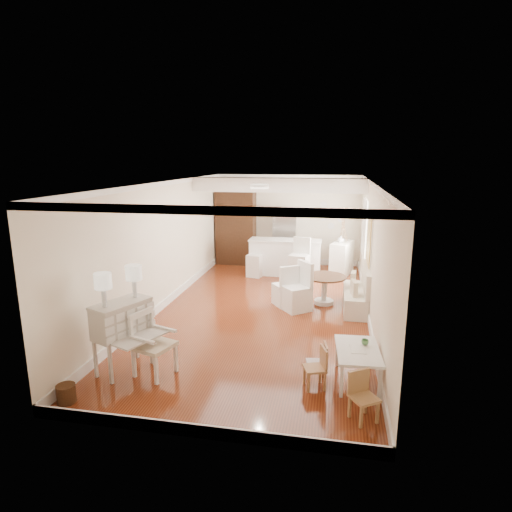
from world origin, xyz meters
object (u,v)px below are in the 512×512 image
(slip_chair_near, at_px, (296,287))
(pantry_cabinet, at_px, (236,228))
(kids_chair_a, at_px, (315,368))
(breakfast_counter, at_px, (285,257))
(bar_stool_right, at_px, (299,260))
(kids_chair_b, at_px, (317,363))
(bar_stool_left, at_px, (255,259))
(sideboard, at_px, (342,259))
(secretary_bureau, at_px, (123,336))
(wicker_basket, at_px, (66,394))
(fridge, at_px, (296,238))
(kids_chair_c, at_px, (364,397))
(dining_table, at_px, (324,290))
(gustavian_armchair, at_px, (154,344))
(kids_table, at_px, (357,365))
(slip_chair_far, at_px, (285,285))

(slip_chair_near, bearing_deg, pantry_cabinet, 171.23)
(kids_chair_a, xyz_separation_m, slip_chair_near, (-0.58, 3.23, 0.23))
(breakfast_counter, xyz_separation_m, bar_stool_right, (0.46, -0.64, 0.08))
(kids_chair_b, relative_size, bar_stool_left, 0.61)
(kids_chair_b, xyz_separation_m, bar_stool_left, (-2.02, 5.63, 0.20))
(breakfast_counter, bearing_deg, slip_chair_near, -78.31)
(bar_stool_right, bearing_deg, sideboard, 51.36)
(secretary_bureau, distance_m, kids_chair_b, 3.02)
(wicker_basket, bearing_deg, kids_chair_a, 17.21)
(fridge, bearing_deg, pantry_cabinet, 179.10)
(kids_chair_c, bearing_deg, dining_table, 65.09)
(gustavian_armchair, distance_m, wicker_basket, 1.36)
(wicker_basket, xyz_separation_m, breakfast_counter, (2.15, 7.19, 0.39))
(kids_chair_c, bearing_deg, kids_table, 59.50)
(kids_chair_a, bearing_deg, slip_chair_near, 171.40)
(breakfast_counter, bearing_deg, wicker_basket, -106.65)
(secretary_bureau, bearing_deg, kids_table, 28.04)
(dining_table, height_order, slip_chair_far, slip_chair_far)
(bar_stool_right, xyz_separation_m, fridge, (-0.26, 1.69, 0.30))
(gustavian_armchair, distance_m, fridge, 7.43)
(slip_chair_far, xyz_separation_m, bar_stool_left, (-1.13, 2.26, 0.02))
(kids_table, distance_m, sideboard, 6.14)
(wicker_basket, bearing_deg, gustavian_armchair, 47.57)
(gustavian_armchair, xyz_separation_m, kids_chair_b, (2.47, 0.23, -0.19))
(fridge, bearing_deg, secretary_bureau, -105.47)
(bar_stool_right, relative_size, sideboard, 1.18)
(wicker_basket, xyz_separation_m, kids_chair_c, (4.00, 0.33, 0.20))
(kids_chair_a, bearing_deg, wicker_basket, -91.55)
(kids_chair_b, bearing_deg, pantry_cabinet, -167.01)
(kids_table, relative_size, slip_chair_near, 0.96)
(sideboard, bearing_deg, pantry_cabinet, -177.94)
(dining_table, xyz_separation_m, breakfast_counter, (-1.20, 2.37, 0.18))
(kids_table, relative_size, breakfast_counter, 0.51)
(gustavian_armchair, height_order, bar_stool_left, bar_stool_left)
(bar_stool_left, bearing_deg, kids_table, -53.36)
(bar_stool_left, bearing_deg, sideboard, 25.80)
(gustavian_armchair, bearing_deg, kids_table, -64.65)
(pantry_cabinet, bearing_deg, slip_chair_near, -60.09)
(gustavian_armchair, bearing_deg, secretary_bureau, 103.85)
(slip_chair_far, xyz_separation_m, fridge, (-0.12, 3.67, 0.42))
(breakfast_counter, bearing_deg, kids_chair_c, -74.94)
(sideboard, bearing_deg, bar_stool_left, -149.62)
(breakfast_counter, distance_m, bar_stool_left, 0.89)
(gustavian_armchair, bearing_deg, slip_chair_near, -10.89)
(kids_table, height_order, bar_stool_left, bar_stool_left)
(kids_table, relative_size, slip_chair_far, 1.09)
(secretary_bureau, height_order, kids_chair_a, secretary_bureau)
(kids_chair_a, xyz_separation_m, sideboard, (0.42, 6.43, 0.17))
(secretary_bureau, distance_m, fridge, 7.51)
(kids_chair_a, distance_m, pantry_cabinet, 7.84)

